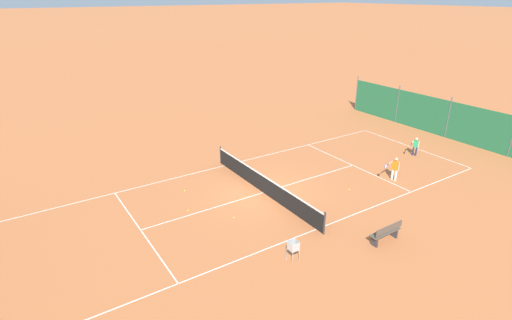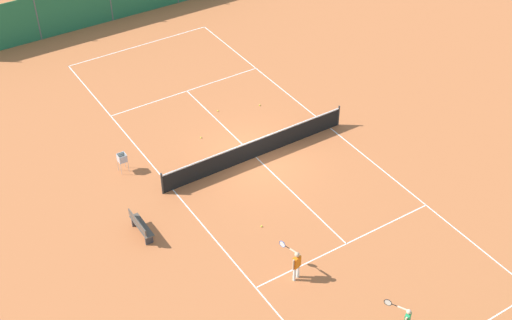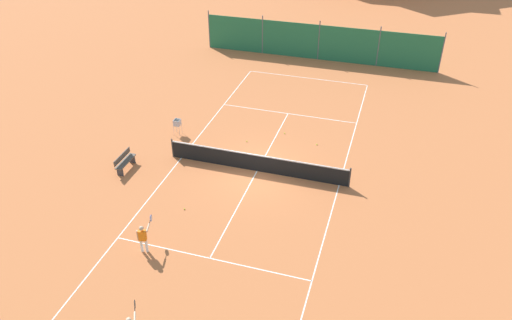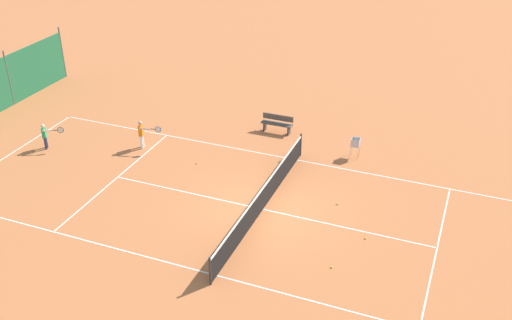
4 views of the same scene
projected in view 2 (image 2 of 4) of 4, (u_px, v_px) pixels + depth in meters
name	position (u px, v px, depth m)	size (l,w,h in m)	color
ground_plane	(256.00, 157.00, 31.34)	(600.00, 600.00, 0.00)	#BC6638
court_line_markings	(256.00, 157.00, 31.34)	(8.25, 23.85, 0.01)	white
tennis_net	(256.00, 148.00, 31.03)	(9.18, 0.08, 1.06)	#2D2D2D
windscreen_fence_far	(110.00, 0.00, 40.81)	(17.28, 0.08, 2.90)	#236B42
player_far_service	(406.00, 319.00, 23.38)	(0.47, 1.02, 1.18)	#23284C
player_near_baseline	(296.00, 263.00, 25.27)	(0.43, 1.12, 1.31)	white
tennis_ball_service_box	(260.00, 105.00, 34.53)	(0.07, 0.07, 0.07)	#CCE033
tennis_ball_alley_right	(201.00, 138.00, 32.43)	(0.07, 0.07, 0.07)	#CCE033
tennis_ball_near_corner	(261.00, 226.00, 27.81)	(0.07, 0.07, 0.07)	#CCE033
tennis_ball_alley_left	(218.00, 111.00, 34.14)	(0.07, 0.07, 0.07)	#CCE033
ball_hopper	(122.00, 159.00, 30.17)	(0.36, 0.36, 0.89)	#B7B7BC
courtside_bench	(141.00, 226.00, 27.22)	(0.36, 1.50, 0.84)	#51473D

